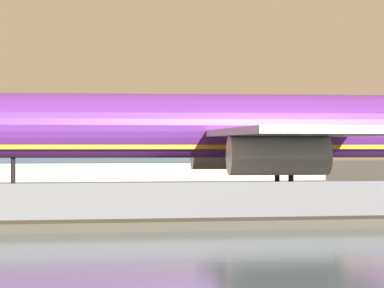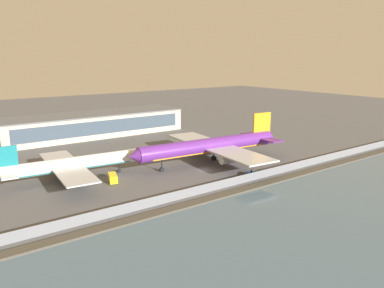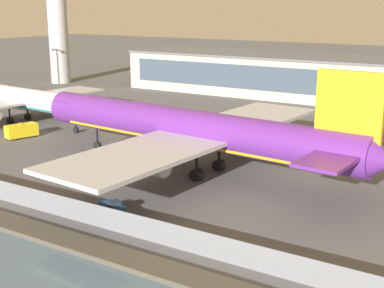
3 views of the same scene
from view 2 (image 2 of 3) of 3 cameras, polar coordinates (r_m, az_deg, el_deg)
name	(u,v)px [view 2 (image 2 of 3)]	position (r m, az deg, el deg)	size (l,w,h in m)	color
ground_plane	(204,170)	(115.32, 1.81, -3.98)	(500.00, 500.00, 0.00)	#565659
shoreline_seawall	(251,188)	(100.60, 8.97, -6.59)	(320.00, 3.00, 0.50)	#474238
perimeter_fence	(239,180)	(103.35, 7.24, -5.45)	(280.00, 0.10, 2.35)	slate
cargo_jet_purple	(212,146)	(121.46, 3.05, -0.29)	(55.53, 48.24, 15.16)	#602889
passenger_jet_white_teal	(71,165)	(110.08, -17.98, -3.02)	(42.80, 37.08, 11.87)	white
baggage_tug	(252,173)	(110.69, 9.16, -4.45)	(3.58, 2.79, 1.80)	#19519E
ops_van	(113,178)	(106.10, -11.97, -5.08)	(3.55, 5.59, 2.48)	yellow
terminal_building	(94,124)	(170.76, -14.67, 2.93)	(79.09, 20.86, 9.91)	#BCB299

